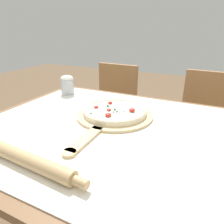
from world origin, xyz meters
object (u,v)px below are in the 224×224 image
chair_right (204,122)px  rolling_pin (31,161)px  pizza_peel (113,116)px  flour_cup (67,85)px  pizza (115,111)px  chair_left (113,107)px

chair_right → rolling_pin: bearing=-107.2°
pizza_peel → flour_cup: size_ratio=4.68×
pizza → flour_cup: flour_cup is taller
pizza → rolling_pin: 0.47m
pizza → flour_cup: bearing=155.7°
flour_cup → pizza_peel: bearing=-26.8°
pizza → chair_left: bearing=116.0°
rolling_pin → flour_cup: size_ratio=3.42×
pizza_peel → pizza: bearing=89.9°
pizza_peel → chair_left: 0.89m
rolling_pin → chair_right: (0.47, 1.20, -0.29)m
rolling_pin → chair_right: 1.33m
chair_left → pizza_peel: bearing=-60.4°
chair_right → flour_cup: flour_cup is taller
pizza_peel → chair_right: chair_right is taller
chair_left → flour_cup: size_ratio=7.21×
chair_left → chair_right: size_ratio=1.00×
rolling_pin → chair_left: chair_left is taller
pizza → chair_right: (0.41, 0.74, -0.29)m
pizza_peel → pizza: pizza is taller
pizza_peel → chair_right: (0.41, 0.76, -0.27)m
rolling_pin → chair_left: 1.27m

